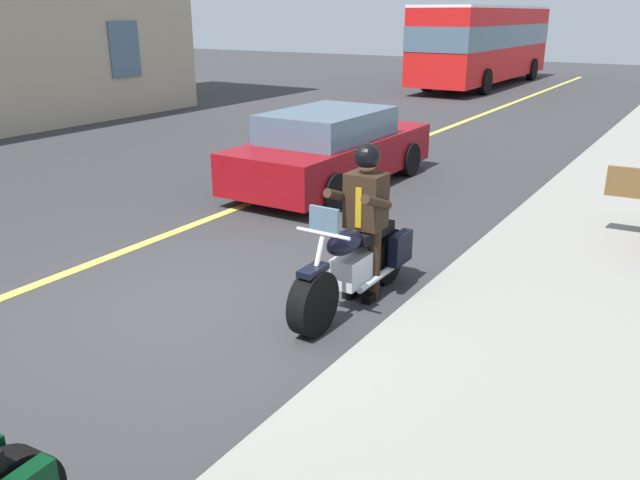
{
  "coord_description": "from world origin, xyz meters",
  "views": [
    {
      "loc": [
        4.69,
        4.5,
        3.02
      ],
      "look_at": [
        -0.7,
        1.1,
        0.75
      ],
      "focal_mm": 35.94,
      "sensor_mm": 36.0,
      "label": 1
    }
  ],
  "objects_px": {
    "motorcycle_main": "(356,265)",
    "rider_main": "(365,208)",
    "bus_near": "(485,41)",
    "car_dark": "(332,149)"
  },
  "relations": [
    {
      "from": "bus_near",
      "to": "car_dark",
      "type": "height_order",
      "value": "bus_near"
    },
    {
      "from": "motorcycle_main",
      "to": "bus_near",
      "type": "distance_m",
      "value": 23.47
    },
    {
      "from": "motorcycle_main",
      "to": "bus_near",
      "type": "bearing_deg",
      "value": -164.41
    },
    {
      "from": "motorcycle_main",
      "to": "bus_near",
      "type": "relative_size",
      "value": 0.2
    },
    {
      "from": "motorcycle_main",
      "to": "rider_main",
      "type": "relative_size",
      "value": 1.27
    },
    {
      "from": "rider_main",
      "to": "car_dark",
      "type": "height_order",
      "value": "rider_main"
    },
    {
      "from": "motorcycle_main",
      "to": "car_dark",
      "type": "distance_m",
      "value": 5.06
    },
    {
      "from": "rider_main",
      "to": "car_dark",
      "type": "relative_size",
      "value": 0.38
    },
    {
      "from": "rider_main",
      "to": "bus_near",
      "type": "distance_m",
      "value": 23.26
    },
    {
      "from": "motorcycle_main",
      "to": "car_dark",
      "type": "relative_size",
      "value": 0.48
    }
  ]
}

